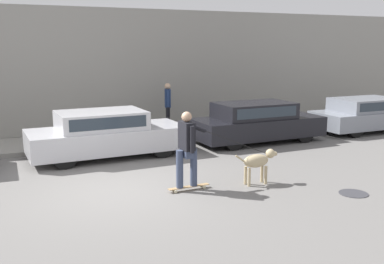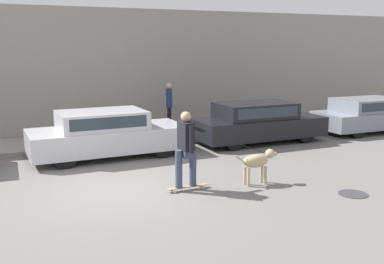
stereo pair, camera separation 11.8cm
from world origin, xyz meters
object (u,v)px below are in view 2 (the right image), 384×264
object	(u,v)px
parked_car_2	(258,123)
parked_car_3	(370,115)
pedestrian_with_bag	(169,105)
dog	(257,162)
parked_car_1	(107,134)
skateboarder	(186,146)

from	to	relation	value
parked_car_2	parked_car_3	distance (m)	4.74
pedestrian_with_bag	parked_car_2	bearing A→B (deg)	151.99
parked_car_3	dog	bearing A→B (deg)	-151.45
parked_car_1	pedestrian_with_bag	xyz separation A→B (m)	(2.71, 2.24, 0.43)
parked_car_1	pedestrian_with_bag	bearing A→B (deg)	37.52
pedestrian_with_bag	parked_car_3	bearing A→B (deg)	179.26
parked_car_2	pedestrian_with_bag	xyz separation A→B (m)	(-2.24, 2.24, 0.43)
parked_car_3	skateboarder	distance (m)	9.54
skateboarder	pedestrian_with_bag	world-z (taller)	pedestrian_with_bag
parked_car_1	parked_car_2	bearing A→B (deg)	-2.12
parked_car_2	dog	size ratio (longest dim) A/B	4.05
parked_car_1	skateboarder	xyz separation A→B (m)	(0.89, -3.69, 0.34)
parked_car_3	pedestrian_with_bag	xyz separation A→B (m)	(-6.97, 2.24, 0.46)
parked_car_2	pedestrian_with_bag	world-z (taller)	pedestrian_with_bag
dog	skateboarder	distance (m)	1.72
parked_car_2	skateboarder	xyz separation A→B (m)	(-4.05, -3.69, 0.34)
pedestrian_with_bag	skateboarder	bearing A→B (deg)	90.07
parked_car_2	parked_car_3	world-z (taller)	parked_car_2
parked_car_3	dog	size ratio (longest dim) A/B	3.98
parked_car_1	dog	xyz separation A→B (m)	(2.53, -3.90, -0.12)
parked_car_3	dog	world-z (taller)	parked_car_3
parked_car_2	parked_car_3	size ratio (longest dim) A/B	1.02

